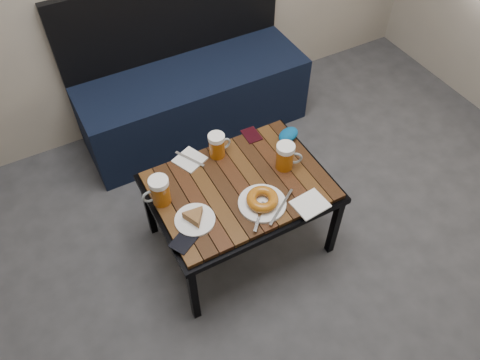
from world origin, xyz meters
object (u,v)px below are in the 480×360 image
cafe_table (240,190)px  plate_pie (195,218)px  beer_mug_right (285,156)px  passport_burgundy (251,135)px  plate_bagel (262,201)px  passport_navy (184,241)px  beer_mug_left (159,191)px  beer_mug_centre (217,145)px  knit_pouch (288,135)px  bench (192,94)px

cafe_table → plate_pie: plate_pie is taller
beer_mug_right → passport_burgundy: beer_mug_right is taller
plate_bagel → passport_burgundy: bearing=67.0°
plate_pie → passport_navy: plate_pie is taller
passport_navy → plate_pie: bearing=101.4°
beer_mug_left → plate_pie: size_ratio=0.80×
beer_mug_centre → plate_bagel: 0.38m
plate_pie → plate_bagel: 0.31m
beer_mug_centre → beer_mug_right: size_ratio=0.93×
beer_mug_left → passport_burgundy: size_ratio=1.34×
cafe_table → knit_pouch: (0.36, 0.15, 0.07)m
cafe_table → passport_navy: passport_navy is taller
plate_pie → bench: bearing=67.0°
beer_mug_centre → plate_bagel: bearing=-88.9°
bench → beer_mug_left: 1.05m
knit_pouch → beer_mug_left: bearing=-174.4°
bench → knit_pouch: size_ratio=11.46×
bench → cafe_table: 0.97m
cafe_table → passport_burgundy: (0.21, 0.26, 0.05)m
passport_navy → passport_burgundy: (0.57, 0.43, -0.00)m
bench → passport_navy: (-0.53, -1.11, 0.20)m
passport_burgundy → knit_pouch: knit_pouch is taller
beer_mug_right → knit_pouch: (0.12, 0.16, -0.04)m
passport_navy → beer_mug_right: bearing=75.2°
beer_mug_left → passport_navy: beer_mug_left is taller
beer_mug_right → passport_navy: beer_mug_right is taller
beer_mug_centre → passport_burgundy: (0.21, 0.04, -0.06)m
beer_mug_centre → knit_pouch: (0.37, -0.07, -0.04)m
plate_pie → passport_burgundy: (0.48, 0.35, -0.02)m
cafe_table → plate_pie: 0.30m
beer_mug_centre → plate_pie: beer_mug_centre is taller
bench → beer_mug_left: size_ratio=9.70×
beer_mug_right → knit_pouch: beer_mug_right is taller
beer_mug_centre → beer_mug_left: bearing=-163.3°
plate_pie → plate_bagel: (0.31, -0.06, 0.00)m
beer_mug_right → plate_bagel: (-0.21, -0.15, -0.05)m
beer_mug_left → beer_mug_centre: size_ratio=1.10×
beer_mug_left → plate_pie: bearing=119.5°
bench → beer_mug_centre: size_ratio=10.64×
beer_mug_centre → passport_navy: size_ratio=1.12×
plate_bagel → knit_pouch: bearing=42.9°
beer_mug_left → plate_bagel: size_ratio=0.52×
plate_pie → knit_pouch: size_ratio=1.47×
passport_navy → passport_burgundy: bearing=97.1°
cafe_table → beer_mug_centre: beer_mug_centre is taller
bench → passport_burgundy: bearing=-86.5°
plate_pie → knit_pouch: (0.63, 0.24, 0.01)m
plate_pie → knit_pouch: knit_pouch is taller
beer_mug_left → plate_pie: beer_mug_left is taller
passport_burgundy → knit_pouch: 0.19m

